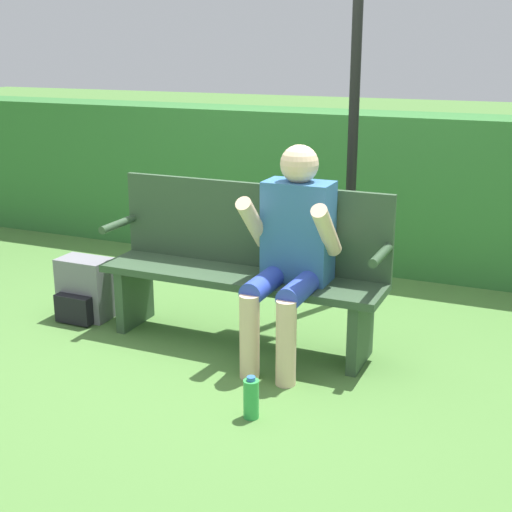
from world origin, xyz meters
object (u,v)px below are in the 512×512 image
(park_bench, at_px, (245,263))
(signpost, at_px, (355,75))
(backpack, at_px, (85,290))
(water_bottle, at_px, (251,398))
(person_seated, at_px, (292,245))

(park_bench, relative_size, signpost, 0.63)
(park_bench, xyz_separation_m, signpost, (0.38, 0.92, 1.08))
(backpack, relative_size, water_bottle, 1.86)
(person_seated, relative_size, backpack, 3.02)
(park_bench, distance_m, backpack, 1.17)
(person_seated, distance_m, water_bottle, 0.95)
(park_bench, height_order, signpost, signpost)
(backpack, bearing_deg, water_bottle, -26.28)
(backpack, xyz_separation_m, signpost, (1.51, 1.03, 1.38))
(park_bench, xyz_separation_m, backpack, (-1.13, -0.11, -0.30))
(backpack, bearing_deg, park_bench, 5.40)
(water_bottle, bearing_deg, signpost, 91.71)
(park_bench, height_order, backpack, park_bench)
(person_seated, distance_m, backpack, 1.56)
(water_bottle, bearing_deg, park_bench, 116.34)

